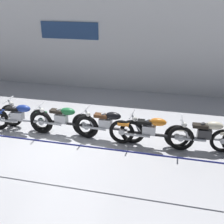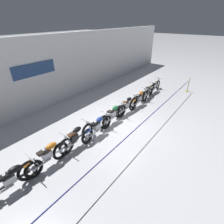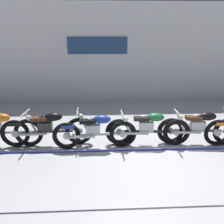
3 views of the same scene
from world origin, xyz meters
name	(u,v)px [view 1 (image 1 of 3)]	position (x,y,z in m)	size (l,w,h in m)	color
ground_plane	(56,144)	(0.00, 0.00, 0.00)	(120.00, 120.00, 0.00)	silver
back_wall	(102,40)	(0.00, 5.12, 2.10)	(28.00, 0.29, 4.20)	white
motorcycle_blue_3	(19,117)	(-1.39, 0.49, 0.46)	(2.17, 0.62, 0.94)	black
motorcycle_green_4	(63,121)	(0.00, 0.60, 0.46)	(2.25, 0.62, 0.94)	black
motorcycle_black_5	(107,125)	(1.38, 0.59, 0.46)	(2.22, 0.62, 0.94)	black
motorcycle_orange_6	(151,132)	(2.65, 0.47, 0.47)	(2.36, 0.62, 0.94)	black
motorcycle_cream_7	(206,135)	(4.13, 0.61, 0.47)	(2.22, 0.62, 0.93)	black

